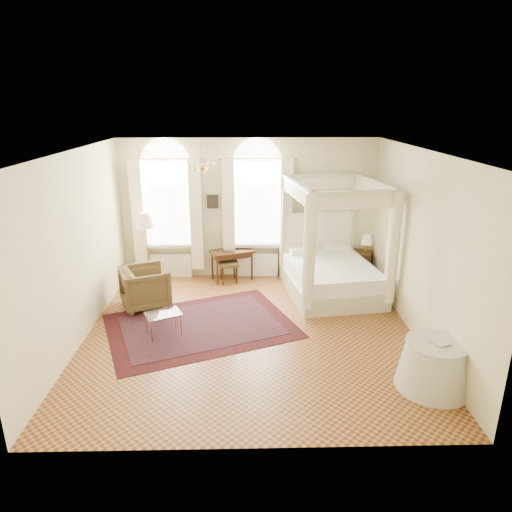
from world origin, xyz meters
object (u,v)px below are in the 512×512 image
at_px(armchair, 145,287).
at_px(floor_lamp, 145,224).
at_px(nightstand, 361,265).
at_px(side_table, 434,365).
at_px(writing_desk, 232,255).
at_px(coffee_table, 163,315).
at_px(stool, 229,265).
at_px(canopy_bed, 332,270).

relative_size(armchair, floor_lamp, 0.54).
height_order(nightstand, side_table, side_table).
xyz_separation_m(writing_desk, floor_lamp, (-1.93, -0.27, 0.83)).
bearing_deg(writing_desk, armchair, -140.07).
bearing_deg(side_table, coffee_table, 158.08).
height_order(writing_desk, coffee_table, writing_desk).
distance_m(stool, side_table, 5.35).
xyz_separation_m(canopy_bed, writing_desk, (-2.22, 0.93, 0.06)).
bearing_deg(writing_desk, floor_lamp, -172.04).
bearing_deg(canopy_bed, coffee_table, -152.09).
bearing_deg(floor_lamp, stool, 3.61).
height_order(coffee_table, side_table, side_table).
height_order(armchair, coffee_table, armchair).
bearing_deg(armchair, floor_lamp, -15.68).
distance_m(canopy_bed, nightstand, 1.32).
distance_m(canopy_bed, coffee_table, 3.85).
distance_m(nightstand, floor_lamp, 5.17).
height_order(stool, coffee_table, stool).
xyz_separation_m(nightstand, coffee_table, (-4.29, -2.74, 0.05)).
bearing_deg(canopy_bed, nightstand, 46.55).
xyz_separation_m(nightstand, stool, (-3.19, -0.17, 0.08)).
bearing_deg(coffee_table, side_table, -21.92).
bearing_deg(side_table, stool, 126.53).
distance_m(canopy_bed, side_table, 3.64).
relative_size(writing_desk, floor_lamp, 0.64).
bearing_deg(stool, floor_lamp, -176.39).
height_order(canopy_bed, stool, canopy_bed).
relative_size(writing_desk, coffee_table, 1.46).
relative_size(stool, side_table, 0.46).
xyz_separation_m(stool, armchair, (-1.68, -1.32, 0.01)).
distance_m(stool, armchair, 2.14).
relative_size(floor_lamp, side_table, 1.57).
bearing_deg(side_table, writing_desk, 124.93).
xyz_separation_m(nightstand, armchair, (-4.87, -1.49, 0.09)).
relative_size(writing_desk, armchair, 1.18).
bearing_deg(floor_lamp, coffee_table, -73.12).
bearing_deg(side_table, nightstand, 90.00).
bearing_deg(coffee_table, canopy_bed, 27.91).
bearing_deg(floor_lamp, writing_desk, 7.96).
relative_size(canopy_bed, coffee_table, 3.43).
xyz_separation_m(canopy_bed, armchair, (-3.98, -0.55, -0.15)).
height_order(coffee_table, floor_lamp, floor_lamp).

